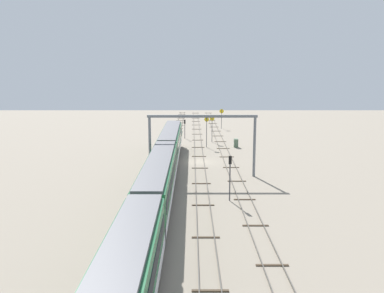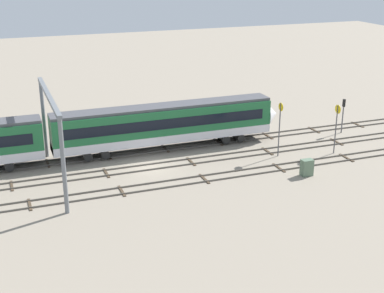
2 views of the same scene
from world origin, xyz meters
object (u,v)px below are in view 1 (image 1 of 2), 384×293
signal_light_trackside_departure (230,172)px  speed_sign_near_foreground (207,128)px  speed_sign_far_trackside (222,115)px  relay_cabinet (236,143)px  speed_sign_mid_trackside (212,125)px  train (147,219)px  signal_light_trackside_approach (185,126)px  overhead_gantry (202,132)px

signal_light_trackside_departure → speed_sign_near_foreground: bearing=2.3°
speed_sign_far_trackside → relay_cabinet: (-27.42, -0.85, -2.58)m
speed_sign_mid_trackside → train: bearing=171.9°
speed_sign_mid_trackside → relay_cabinet: 7.89m
signal_light_trackside_departure → relay_cabinet: (33.81, -4.26, -2.46)m
speed_sign_near_foreground → signal_light_trackside_approach: bearing=21.7°
speed_sign_near_foreground → signal_light_trackside_approach: speed_sign_near_foreground is taller
signal_light_trackside_departure → relay_cabinet: bearing=-7.2°
overhead_gantry → signal_light_trackside_approach: (33.72, 2.94, -3.41)m
train → speed_sign_far_trackside: speed_sign_far_trackside is taller
speed_sign_near_foreground → train: bearing=172.4°
train → speed_sign_far_trackside: size_ratio=19.91×
relay_cabinet → train: bearing=165.8°
train → speed_sign_mid_trackside: size_ratio=18.73×
signal_light_trackside_departure → relay_cabinet: signal_light_trackside_departure is taller
train → relay_cabinet: size_ratio=61.98×
relay_cabinet → speed_sign_mid_trackside: bearing=35.5°
train → relay_cabinet: bearing=-14.2°
signal_light_trackside_approach → relay_cabinet: (-10.97, -9.97, -1.90)m
train → signal_light_trackside_departure: size_ratio=19.87×
overhead_gantry → speed_sign_near_foreground: 22.96m
signal_light_trackside_departure → overhead_gantry: bearing=14.1°
speed_sign_mid_trackside → signal_light_trackside_approach: bearing=49.0°
speed_sign_near_foreground → speed_sign_mid_trackside: size_ratio=1.08×
overhead_gantry → relay_cabinet: size_ratio=9.14×
speed_sign_far_trackside → signal_light_trackside_approach: 18.82m
speed_sign_mid_trackside → signal_light_trackside_approach: speed_sign_mid_trackside is taller
speed_sign_mid_trackside → signal_light_trackside_approach: size_ratio=1.30×
speed_sign_near_foreground → speed_sign_mid_trackside: bearing=-12.4°
speed_sign_mid_trackside → relay_cabinet: bearing=-144.5°
train → speed_sign_mid_trackside: (53.08, -7.60, 0.82)m
train → speed_sign_near_foreground: size_ratio=17.27×
signal_light_trackside_departure → speed_sign_far_trackside: bearing=-3.2°
train → speed_sign_near_foreground: speed_sign_near_foreground is taller
train → speed_sign_mid_trackside: speed_sign_mid_trackside is taller
signal_light_trackside_approach → signal_light_trackside_departure: signal_light_trackside_departure is taller
speed_sign_near_foreground → overhead_gantry: bearing=176.5°
signal_light_trackside_departure → relay_cabinet: 34.17m
speed_sign_far_trackside → overhead_gantry: bearing=173.0°
train → overhead_gantry: size_ratio=6.78×
overhead_gantry → signal_light_trackside_departure: 11.76m
speed_sign_mid_trackside → signal_light_trackside_approach: (4.92, 5.67, -0.76)m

